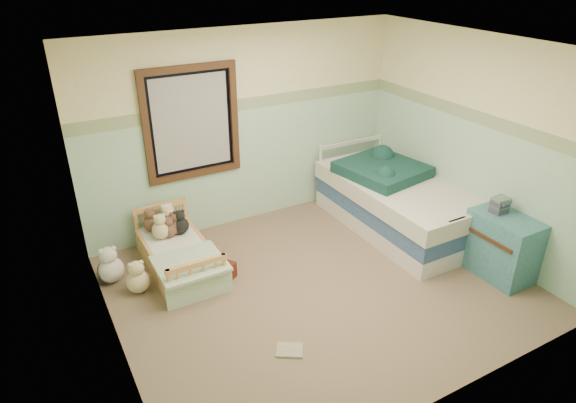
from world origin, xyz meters
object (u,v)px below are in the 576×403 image
floor_book (290,350)px  twin_bed_frame (396,220)px  toddler_bed_frame (180,262)px  plush_floor_tan (138,281)px  plush_floor_cream (111,270)px  red_pillow (220,273)px  dresser (502,246)px

floor_book → twin_bed_frame: bearing=61.5°
toddler_bed_frame → plush_floor_tan: 0.56m
plush_floor_cream → red_pillow: (1.05, -0.57, -0.05)m
toddler_bed_frame → floor_book: bearing=-76.0°
toddler_bed_frame → dresser: dresser is taller
plush_floor_tan → twin_bed_frame: (3.29, -0.26, -0.02)m
twin_bed_frame → floor_book: bearing=-150.6°
red_pillow → toddler_bed_frame: bearing=126.7°
toddler_bed_frame → plush_floor_tan: plush_floor_tan is taller
plush_floor_tan → twin_bed_frame: plush_floor_tan is taller
plush_floor_cream → plush_floor_tan: plush_floor_cream is taller
toddler_bed_frame → floor_book: size_ratio=5.37×
plush_floor_tan → dresser: size_ratio=0.35×
dresser → red_pillow: size_ratio=2.47×
red_pillow → twin_bed_frame: bearing=-0.8°
plush_floor_tan → floor_book: (0.96, -1.57, -0.12)m
plush_floor_cream → toddler_bed_frame: bearing=-10.7°
plush_floor_tan → plush_floor_cream: bearing=121.7°
plush_floor_tan → dresser: 3.96m
floor_book → toddler_bed_frame: bearing=136.1°
toddler_bed_frame → plush_floor_cream: size_ratio=4.58×
dresser → floor_book: 2.66m
plush_floor_tan → dresser: bearing=-24.4°
dresser → floor_book: dresser is taller
plush_floor_cream → twin_bed_frame: plush_floor_cream is taller
dresser → plush_floor_cream: bearing=152.6°
toddler_bed_frame → dresser: (3.08, -1.84, 0.28)m
toddler_bed_frame → twin_bed_frame: bearing=-9.5°
dresser → red_pillow: dresser is taller
dresser → floor_book: bearing=178.6°
twin_bed_frame → red_pillow: 2.45m
plush_floor_tan → twin_bed_frame: 3.30m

